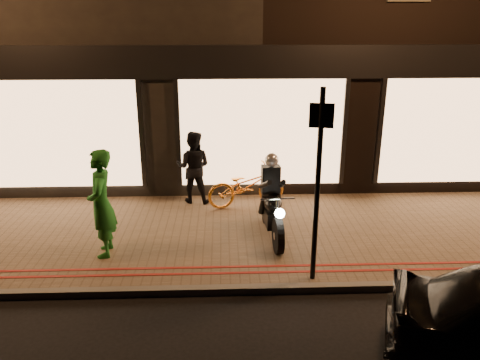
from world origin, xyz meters
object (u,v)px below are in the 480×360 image
bicycle_gold (247,186)px  person_green (101,204)px  motorcycle (272,205)px  sign_post (318,178)px

bicycle_gold → person_green: (-2.57, -2.15, 0.48)m
motorcycle → sign_post: sign_post is taller
motorcycle → bicycle_gold: motorcycle is taller
motorcycle → person_green: person_green is taller
sign_post → bicycle_gold: bearing=106.0°
motorcycle → sign_post: 1.96m
motorcycle → bicycle_gold: bearing=100.5°
motorcycle → person_green: 3.04m
motorcycle → person_green: size_ratio=1.04×
bicycle_gold → person_green: bearing=112.9°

